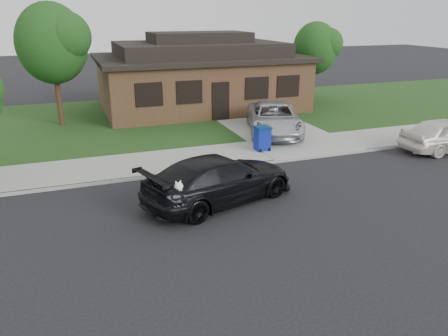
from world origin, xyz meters
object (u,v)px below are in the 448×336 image
object	(u,v)px
minivan	(274,118)
sedan	(219,179)
recycling_bin	(262,138)
white_compact	(448,134)

from	to	relation	value
minivan	sedan	bearing A→B (deg)	-108.81
minivan	recycling_bin	bearing A→B (deg)	-106.54
sedan	white_compact	world-z (taller)	sedan
white_compact	sedan	bearing A→B (deg)	99.87
minivan	recycling_bin	xyz separation A→B (m)	(-1.76, -2.46, -0.22)
sedan	white_compact	distance (m)	11.65
sedan	minivan	size ratio (longest dim) A/B	1.06
white_compact	recycling_bin	world-z (taller)	white_compact
sedan	minivan	xyz separation A→B (m)	(5.31, 6.84, 0.11)
minivan	recycling_bin	size ratio (longest dim) A/B	4.98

